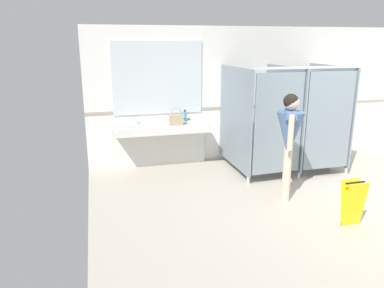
# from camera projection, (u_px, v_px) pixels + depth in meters

# --- Properties ---
(ground_plane) EXTENTS (7.77, 6.31, 0.10)m
(ground_plane) POSITION_uv_depth(u_px,v_px,m) (370.00, 213.00, 5.32)
(ground_plane) COLOR #B2A899
(wall_back) EXTENTS (7.77, 0.12, 2.60)m
(wall_back) POSITION_uv_depth(u_px,v_px,m) (279.00, 93.00, 7.67)
(wall_back) COLOR silver
(wall_back) RESTS_ON ground_plane
(wall_back_tile_band) EXTENTS (7.77, 0.01, 0.06)m
(wall_back_tile_band) POSITION_uv_depth(u_px,v_px,m) (280.00, 105.00, 7.68)
(wall_back_tile_band) COLOR #9E937F
(wall_back_tile_band) RESTS_ON wall_back
(vanity_counter) EXTENTS (1.78, 0.55, 0.96)m
(vanity_counter) POSITION_uv_depth(u_px,v_px,m) (161.00, 135.00, 6.98)
(vanity_counter) COLOR silver
(vanity_counter) RESTS_ON ground_plane
(mirror_panel) EXTENTS (1.68, 0.02, 1.34)m
(mirror_panel) POSITION_uv_depth(u_px,v_px,m) (158.00, 78.00, 6.88)
(mirror_panel) COLOR silver
(mirror_panel) RESTS_ON wall_back
(bathroom_stalls) EXTENTS (1.96, 1.51, 1.94)m
(bathroom_stalls) POSITION_uv_depth(u_px,v_px,m) (289.00, 117.00, 6.71)
(bathroom_stalls) COLOR gray
(bathroom_stalls) RESTS_ON ground_plane
(person_standing) EXTENTS (0.53, 0.53, 1.60)m
(person_standing) POSITION_uv_depth(u_px,v_px,m) (289.00, 135.00, 5.42)
(person_standing) COLOR beige
(person_standing) RESTS_ON ground_plane
(handbag) EXTENTS (0.24, 0.15, 0.33)m
(handbag) POSITION_uv_depth(u_px,v_px,m) (176.00, 120.00, 6.74)
(handbag) COLOR tan
(handbag) RESTS_ON vanity_counter
(soap_dispenser) EXTENTS (0.07, 0.07, 0.22)m
(soap_dispenser) POSITION_uv_depth(u_px,v_px,m) (185.00, 116.00, 7.09)
(soap_dispenser) COLOR teal
(soap_dispenser) RESTS_ON vanity_counter
(wet_floor_sign) EXTENTS (0.28, 0.19, 0.60)m
(wet_floor_sign) POSITION_uv_depth(u_px,v_px,m) (353.00, 202.00, 4.81)
(wet_floor_sign) COLOR yellow
(wet_floor_sign) RESTS_ON ground_plane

